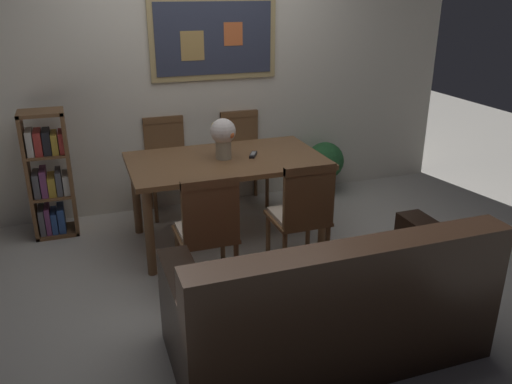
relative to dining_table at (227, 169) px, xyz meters
The scene contains 12 objects.
ground_plane 0.85m from the dining_table, 86.45° to the right, with size 12.00×12.00×0.00m, color #B7B2A8.
wall_back_with_painting 1.16m from the dining_table, 87.79° to the left, with size 5.20×0.14×2.60m.
dining_table is the anchor object (origin of this frame).
dining_chair_near_right 0.85m from the dining_table, 65.77° to the right, with size 0.40×0.41×0.91m.
dining_chair_far_left 0.88m from the dining_table, 114.27° to the left, with size 0.40×0.41×0.91m.
dining_chair_far_right 0.88m from the dining_table, 63.50° to the left, with size 0.40×0.41×0.91m.
dining_chair_near_left 0.89m from the dining_table, 114.59° to the right, with size 0.40×0.41×0.91m.
leather_couch 1.69m from the dining_table, 85.80° to the right, with size 1.80×0.84×0.84m.
bookshelf 1.53m from the dining_table, 156.47° to the left, with size 0.36×0.28×1.10m.
potted_ivy 1.48m from the dining_table, 28.85° to the left, with size 0.39×0.39×0.57m.
flower_vase 0.29m from the dining_table, 147.72° to the left, with size 0.21×0.21×0.33m.
tv_remote 0.25m from the dining_table, ahead, with size 0.11×0.16×0.02m.
Camera 1 is at (-1.15, -3.37, 2.04)m, focal length 36.51 mm.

